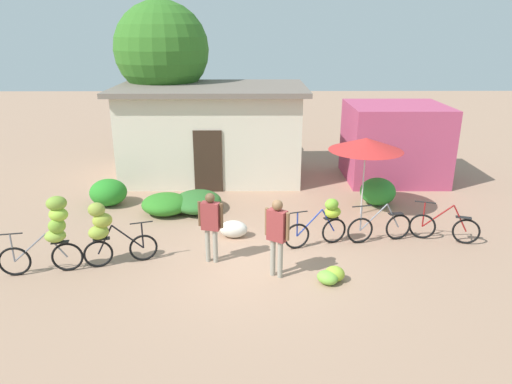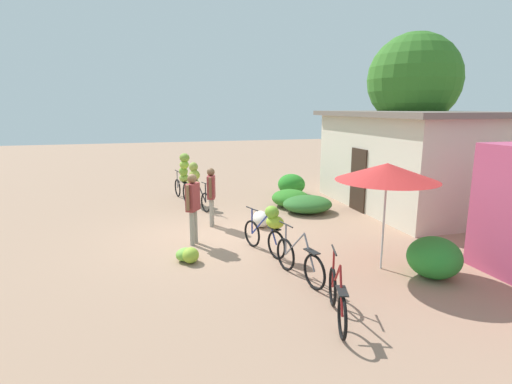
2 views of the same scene
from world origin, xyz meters
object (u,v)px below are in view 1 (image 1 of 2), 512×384
object	(u,v)px
market_umbrella	(366,144)
bicycle_near_pile	(105,229)
bicycle_center_loaded	(325,219)
person_bystander	(211,220)
tree_behind_building	(162,50)
bicycle_by_shop	(379,228)
bicycle_leftmost	(53,229)
building_low	(212,131)
banana_pile_on_ground	(331,276)
shop_pink	(394,142)
person_vendor	(277,230)
bicycle_rightmost	(444,228)
produce_sack	(234,229)

from	to	relation	value
market_umbrella	bicycle_near_pile	size ratio (longest dim) A/B	1.43
bicycle_center_loaded	person_bystander	bearing A→B (deg)	-162.10
tree_behind_building	bicycle_by_shop	xyz separation A→B (m)	(6.34, -6.89, -3.88)
bicycle_leftmost	bicycle_by_shop	bearing A→B (deg)	11.45
market_umbrella	bicycle_by_shop	bearing A→B (deg)	-88.88
building_low	bicycle_near_pile	distance (m)	7.02
bicycle_leftmost	bicycle_by_shop	size ratio (longest dim) A/B	1.04
bicycle_leftmost	tree_behind_building	bearing A→B (deg)	83.24
bicycle_leftmost	banana_pile_on_ground	size ratio (longest dim) A/B	2.43
shop_pink	tree_behind_building	distance (m)	8.78
market_umbrella	tree_behind_building	bearing A→B (deg)	141.23
building_low	person_bystander	distance (m)	6.62
building_low	person_bystander	xyz separation A→B (m)	(0.48, -6.58, -0.59)
bicycle_by_shop	person_vendor	distance (m)	3.21
shop_pink	bicycle_rightmost	distance (m)	5.21
tree_behind_building	market_umbrella	xyz separation A→B (m)	(6.30, -5.06, -2.22)
bicycle_leftmost	banana_pile_on_ground	world-z (taller)	bicycle_leftmost
shop_pink	bicycle_by_shop	bearing A→B (deg)	-108.67
bicycle_leftmost	produce_sack	distance (m)	4.20
bicycle_by_shop	person_bystander	xyz separation A→B (m)	(-4.04, -1.04, 0.64)
person_vendor	bicycle_near_pile	bearing A→B (deg)	172.23
bicycle_near_pile	person_bystander	bearing A→B (deg)	4.25
shop_pink	bicycle_near_pile	xyz separation A→B (m)	(-8.06, -6.34, -0.41)
tree_behind_building	bicycle_rightmost	distance (m)	11.21
bicycle_rightmost	person_bystander	xyz separation A→B (m)	(-5.64, -1.04, 0.65)
shop_pink	bicycle_by_shop	distance (m)	5.49
bicycle_rightmost	bicycle_near_pile	bearing A→B (deg)	-171.30
bicycle_near_pile	produce_sack	distance (m)	3.17
person_vendor	tree_behind_building	bearing A→B (deg)	113.40
bicycle_by_shop	tree_behind_building	bearing A→B (deg)	132.60
building_low	bicycle_leftmost	bearing A→B (deg)	-111.78
shop_pink	bicycle_leftmost	distance (m)	11.23
tree_behind_building	bicycle_leftmost	xyz separation A→B (m)	(-0.99, -8.38, -3.23)
shop_pink	bicycle_leftmost	xyz separation A→B (m)	(-9.07, -6.62, -0.28)
building_low	market_umbrella	distance (m)	5.84
bicycle_center_loaded	banana_pile_on_ground	xyz separation A→B (m)	(-0.12, -1.81, -0.53)
bicycle_near_pile	bicycle_by_shop	xyz separation A→B (m)	(6.33, 1.21, -0.51)
person_bystander	bicycle_by_shop	bearing A→B (deg)	14.40
bicycle_by_shop	produce_sack	size ratio (longest dim) A/B	2.37
bicycle_by_shop	person_vendor	size ratio (longest dim) A/B	0.96
shop_pink	bicycle_rightmost	size ratio (longest dim) A/B	2.01
tree_behind_building	bicycle_center_loaded	bearing A→B (deg)	-54.88
bicycle_near_pile	produce_sack	world-z (taller)	bicycle_near_pile
market_umbrella	person_bystander	world-z (taller)	market_umbrella
shop_pink	bicycle_near_pile	world-z (taller)	shop_pink
building_low	produce_sack	bearing A→B (deg)	-80.06
shop_pink	tree_behind_building	size ratio (longest dim) A/B	0.54
bicycle_rightmost	shop_pink	bearing A→B (deg)	88.51
bicycle_rightmost	person_vendor	bearing A→B (deg)	-157.81
bicycle_by_shop	banana_pile_on_ground	bearing A→B (deg)	-126.89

